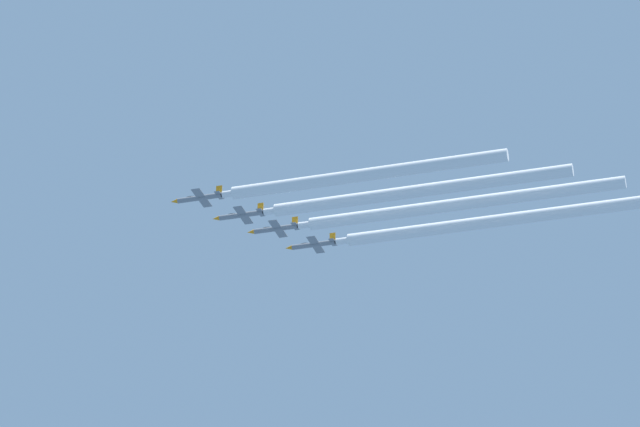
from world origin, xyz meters
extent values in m
cylinder|color=slate|center=(-11.35, 9.88, 178.06)|extent=(1.17, 10.13, 1.17)
cone|color=orange|center=(-11.35, 15.79, 178.06)|extent=(1.11, 1.71, 1.11)
ellipsoid|color=black|center=(-11.35, 12.11, 178.56)|extent=(0.64, 2.35, 0.53)
cube|color=slate|center=(-11.35, 9.37, 177.97)|extent=(8.53, 2.03, 0.13)
cube|color=slate|center=(-11.35, 5.28, 178.06)|extent=(3.62, 1.17, 0.13)
cube|color=orange|center=(-11.35, 5.37, 179.56)|extent=(0.11, 1.39, 1.81)
cylinder|color=black|center=(-11.35, 4.55, 178.06)|extent=(0.88, 0.64, 0.88)
cylinder|color=slate|center=(-3.96, 2.63, 176.47)|extent=(1.17, 10.13, 1.17)
cone|color=orange|center=(-3.96, 8.55, 176.47)|extent=(1.11, 1.71, 1.11)
ellipsoid|color=black|center=(-3.96, 4.86, 176.97)|extent=(0.64, 2.35, 0.53)
cube|color=slate|center=(-3.96, 2.13, 176.38)|extent=(8.53, 2.03, 0.13)
cube|color=slate|center=(-3.96, -1.96, 176.47)|extent=(3.62, 1.17, 0.13)
cube|color=orange|center=(-3.96, -1.87, 177.96)|extent=(0.11, 1.39, 1.81)
cylinder|color=black|center=(-3.96, -2.70, 176.47)|extent=(0.88, 0.64, 0.88)
cylinder|color=slate|center=(3.95, -2.99, 176.20)|extent=(1.17, 10.13, 1.17)
cone|color=orange|center=(3.95, 2.93, 176.20)|extent=(1.11, 1.71, 1.11)
ellipsoid|color=black|center=(3.95, -0.76, 176.70)|extent=(0.64, 2.35, 0.53)
cube|color=slate|center=(3.95, -3.50, 176.11)|extent=(8.53, 2.03, 0.13)
cube|color=slate|center=(3.95, -7.58, 176.20)|extent=(3.62, 1.17, 0.13)
cube|color=orange|center=(3.95, -7.50, 177.70)|extent=(0.11, 1.39, 1.81)
cylinder|color=black|center=(3.95, -8.32, 176.20)|extent=(0.88, 0.64, 0.88)
cylinder|color=slate|center=(11.43, -9.72, 174.87)|extent=(1.17, 10.13, 1.17)
cone|color=orange|center=(11.43, -3.80, 174.87)|extent=(1.11, 1.71, 1.11)
ellipsoid|color=black|center=(11.43, -7.49, 175.37)|extent=(0.64, 2.35, 0.53)
cube|color=slate|center=(11.43, -10.23, 174.78)|extent=(8.53, 2.03, 0.13)
cube|color=slate|center=(11.43, -14.31, 174.87)|extent=(3.62, 1.17, 0.13)
cube|color=orange|center=(11.43, -14.23, 176.36)|extent=(0.11, 1.39, 1.81)
cylinder|color=black|center=(11.43, -15.05, 174.87)|extent=(0.88, 0.64, 0.88)
cylinder|color=white|center=(-11.35, -22.04, 178.06)|extent=(1.47, 53.11, 1.47)
cylinder|color=white|center=(-11.35, -28.42, 178.06)|extent=(2.80, 61.08, 2.80)
cylinder|color=white|center=(-3.96, -31.50, 176.47)|extent=(1.47, 57.55, 1.47)
cylinder|color=white|center=(-3.96, -38.41, 176.47)|extent=(2.80, 66.18, 2.80)
cylinder|color=white|center=(3.95, -39.03, 176.20)|extent=(1.47, 61.35, 1.47)
cylinder|color=white|center=(3.95, -46.39, 176.20)|extent=(2.80, 70.55, 2.80)
cylinder|color=white|center=(11.43, -47.19, 174.87)|extent=(1.47, 64.21, 1.47)
cylinder|color=white|center=(11.43, -54.90, 174.87)|extent=(2.80, 73.85, 2.80)
camera|label=1|loc=(-316.11, -105.23, 1.23)|focal=94.20mm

